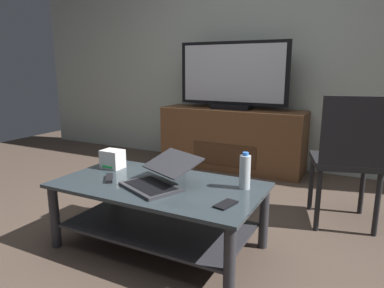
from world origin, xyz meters
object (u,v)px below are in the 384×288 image
at_px(router_box, 113,159).
at_px(tv_remote, 109,178).
at_px(laptop, 159,177).
at_px(cell_phone, 226,204).
at_px(media_cabinet, 232,139).
at_px(dining_chair, 348,155).
at_px(coffee_table, 159,203).
at_px(television, 232,77).
at_px(water_bottle_near, 245,172).

height_order(router_box, tv_remote, router_box).
relative_size(laptop, cell_phone, 3.60).
distance_m(media_cabinet, dining_chair, 1.65).
height_order(router_box, cell_phone, router_box).
xyz_separation_m(coffee_table, laptop, (0.03, -0.04, 0.19)).
bearing_deg(television, tv_remote, -92.43).
bearing_deg(water_bottle_near, tv_remote, -163.79).
relative_size(coffee_table, dining_chair, 1.35).
bearing_deg(coffee_table, tv_remote, -166.24).
xyz_separation_m(router_box, tv_remote, (0.15, -0.22, -0.06)).
bearing_deg(router_box, coffee_table, -16.55).
xyz_separation_m(media_cabinet, tv_remote, (-0.08, -1.98, 0.10)).
bearing_deg(cell_phone, media_cabinet, 122.28).
distance_m(water_bottle_near, tv_remote, 0.86).
height_order(media_cabinet, cell_phone, media_cabinet).
bearing_deg(media_cabinet, tv_remote, -92.40).
bearing_deg(dining_chair, water_bottle_near, -126.68).
distance_m(coffee_table, water_bottle_near, 0.58).
xyz_separation_m(media_cabinet, laptop, (0.27, -1.94, 0.15)).
height_order(television, router_box, television).
distance_m(television, dining_chair, 1.70).
bearing_deg(coffee_table, media_cabinet, 97.12).
bearing_deg(water_bottle_near, cell_phone, -90.55).
distance_m(television, router_box, 1.84).
bearing_deg(router_box, tv_remote, -55.23).
bearing_deg(tv_remote, laptop, -31.51).
distance_m(coffee_table, television, 2.03).
distance_m(coffee_table, router_box, 0.53).
relative_size(laptop, router_box, 3.42).
bearing_deg(water_bottle_near, media_cabinet, 113.04).
bearing_deg(dining_chair, router_box, -154.48).
distance_m(television, water_bottle_near, 1.94).
bearing_deg(laptop, water_bottle_near, 22.63).
height_order(media_cabinet, water_bottle_near, media_cabinet).
bearing_deg(tv_remote, media_cabinet, 49.08).
xyz_separation_m(laptop, water_bottle_near, (0.47, 0.20, 0.05)).
distance_m(media_cabinet, water_bottle_near, 1.90).
bearing_deg(laptop, television, 98.04).
distance_m(television, cell_phone, 2.22).
bearing_deg(tv_remote, router_box, 86.25).
relative_size(coffee_table, tv_remote, 8.01).
bearing_deg(cell_phone, router_box, 176.82).
distance_m(router_box, cell_phone, 1.01).
relative_size(television, cell_phone, 8.77).
bearing_deg(media_cabinet, cell_phone, -70.04).
bearing_deg(water_bottle_near, router_box, -178.80).
relative_size(coffee_table, television, 1.04).
height_order(coffee_table, cell_phone, cell_phone).
xyz_separation_m(cell_phone, tv_remote, (-0.82, 0.05, 0.01)).
relative_size(media_cabinet, tv_remote, 10.04).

